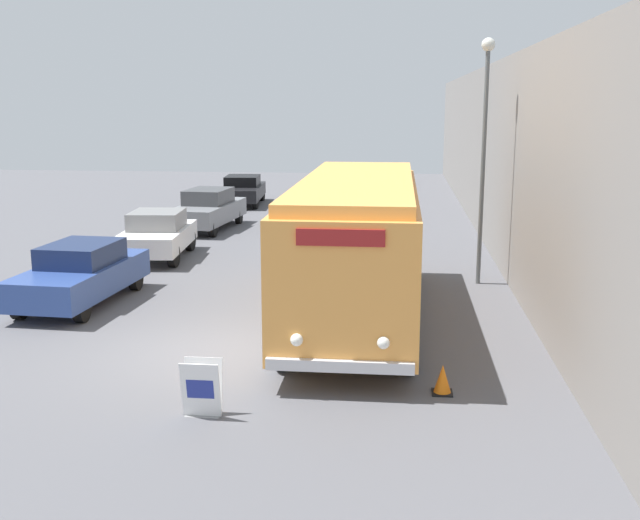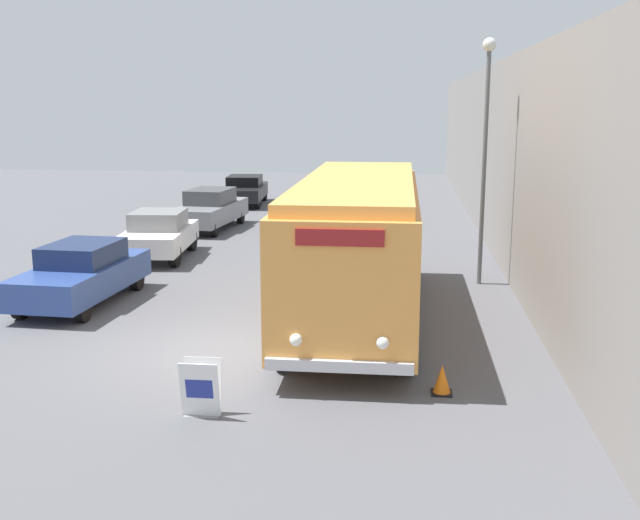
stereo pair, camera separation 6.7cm
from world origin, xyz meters
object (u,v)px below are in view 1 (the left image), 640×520
object	(u,v)px
vintage_bus	(357,241)
parked_car_far	(208,209)
streetlamp	(485,128)
traffic_cone	(443,379)
parked_car_distant	(242,190)
sign_board	(202,389)
parked_car_near	(81,273)
parked_car_mid	(157,234)

from	to	relation	value
vintage_bus	parked_car_far	distance (m)	13.75
streetlamp	traffic_cone	distance (m)	9.34
streetlamp	parked_car_distant	bearing A→B (deg)	122.44
streetlamp	parked_car_far	size ratio (longest dim) A/B	1.37
traffic_cone	sign_board	bearing A→B (deg)	-160.67
sign_board	parked_car_far	distance (m)	18.47
parked_car_near	parked_car_far	xyz separation A→B (m)	(0.30, 11.45, 0.04)
parked_car_far	parked_car_distant	world-z (taller)	parked_car_far
parked_car_near	parked_car_distant	size ratio (longest dim) A/B	0.98
parked_car_distant	streetlamp	bearing A→B (deg)	-62.21
traffic_cone	streetlamp	bearing A→B (deg)	80.26
parked_car_mid	vintage_bus	bearing A→B (deg)	-47.10
parked_car_near	parked_car_mid	xyz separation A→B (m)	(0.11, 5.65, 0.02)
vintage_bus	parked_car_mid	size ratio (longest dim) A/B	2.39
parked_car_far	parked_car_near	bearing A→B (deg)	-86.38
vintage_bus	streetlamp	world-z (taller)	streetlamp
vintage_bus	parked_car_far	size ratio (longest dim) A/B	2.07
parked_car_mid	parked_car_distant	distance (m)	13.28
parked_car_near	parked_car_far	world-z (taller)	parked_car_far
parked_car_near	traffic_cone	xyz separation A→B (m)	(8.69, -5.10, -0.51)
parked_car_distant	traffic_cone	world-z (taller)	parked_car_distant
sign_board	parked_car_distant	bearing A→B (deg)	100.42
parked_car_mid	streetlamp	bearing A→B (deg)	-18.50
streetlamp	traffic_cone	world-z (taller)	streetlamp
sign_board	parked_car_mid	distance (m)	12.99
traffic_cone	parked_car_near	bearing A→B (deg)	149.61
parked_car_near	parked_car_distant	bearing A→B (deg)	93.15
vintage_bus	streetlamp	distance (m)	5.50
parked_car_mid	parked_car_distant	size ratio (longest dim) A/B	0.90
parked_car_mid	parked_car_distant	xyz separation A→B (m)	(0.02, 13.28, -0.05)
streetlamp	parked_car_mid	distance (m)	10.88
streetlamp	parked_car_far	world-z (taller)	streetlamp
parked_car_mid	sign_board	bearing A→B (deg)	-73.65
vintage_bus	parked_car_far	world-z (taller)	vintage_bus
streetlamp	parked_car_mid	xyz separation A→B (m)	(-10.01, 2.44, -3.49)
vintage_bus	sign_board	bearing A→B (deg)	-109.92
sign_board	parked_car_near	bearing A→B (deg)	126.58
vintage_bus	parked_car_near	bearing A→B (deg)	175.38
parked_car_near	parked_car_mid	distance (m)	5.65
parked_car_mid	parked_car_distant	bearing A→B (deg)	85.12
vintage_bus	sign_board	world-z (taller)	vintage_bus
sign_board	streetlamp	world-z (taller)	streetlamp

